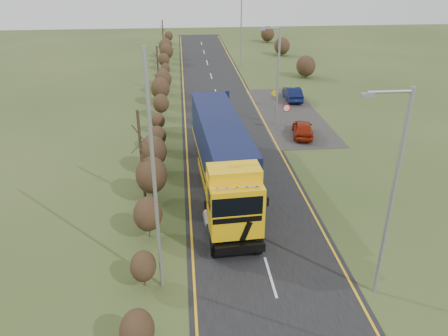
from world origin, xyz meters
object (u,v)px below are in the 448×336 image
car_blue_sedan (293,94)px  streetlight_near (391,190)px  car_red_hatchback (303,129)px  lorry (222,153)px  speed_sign (286,112)px

car_blue_sedan → streetlight_near: 30.46m
car_blue_sedan → streetlight_near: (-3.52, -29.90, 4.64)m
car_red_hatchback → lorry: bearing=59.0°
streetlight_near → car_blue_sedan: bearing=83.3°
car_blue_sedan → lorry: bearing=66.4°
lorry → speed_sign: 11.75m
lorry → car_blue_sedan: (9.43, 19.11, -1.84)m
lorry → car_red_hatchback: (7.79, 8.66, -1.86)m
speed_sign → lorry: bearing=-123.7°
lorry → speed_sign: bearing=53.0°
car_red_hatchback → speed_sign: (-1.27, 1.10, 1.14)m
car_red_hatchback → car_blue_sedan: car_blue_sedan is taller
car_red_hatchback → car_blue_sedan: (1.64, 10.45, 0.03)m
car_red_hatchback → speed_sign: size_ratio=1.57×
car_red_hatchback → speed_sign: 2.03m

